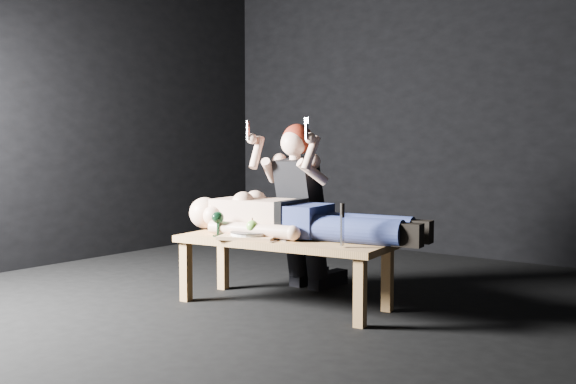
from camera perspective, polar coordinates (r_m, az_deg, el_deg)
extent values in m
plane|color=black|center=(4.46, -0.37, -9.60)|extent=(5.00, 5.00, 0.00)
plane|color=black|center=(6.51, 13.26, 7.87)|extent=(5.00, 0.00, 5.00)
cube|color=#B58149|center=(4.30, -0.40, -7.03)|extent=(1.48, 0.70, 0.45)
cube|color=tan|center=(4.26, -3.40, -3.93)|extent=(0.44, 0.38, 0.02)
cylinder|color=white|center=(4.25, -3.40, -3.66)|extent=(0.32, 0.32, 0.02)
sphere|color=#69A933|center=(4.24, -3.14, -3.01)|extent=(0.08, 0.08, 0.08)
cube|color=#B2B2B7|center=(4.30, -5.56, -3.97)|extent=(0.08, 0.14, 0.01)
cube|color=#B2B2B7|center=(4.12, -1.14, -4.31)|extent=(0.06, 0.15, 0.01)
cube|color=#B2B2B7|center=(4.15, -0.62, -4.25)|extent=(0.14, 0.08, 0.01)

